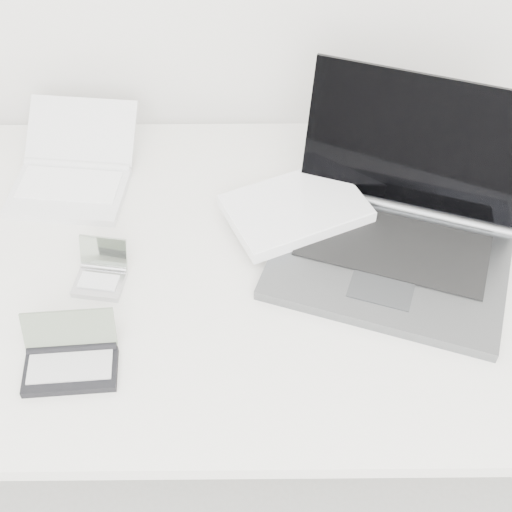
{
  "coord_description": "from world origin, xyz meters",
  "views": [
    {
      "loc": [
        -0.04,
        0.7,
        1.7
      ],
      "look_at": [
        -0.03,
        1.51,
        0.79
      ],
      "focal_mm": 50.0,
      "sensor_mm": 36.0,
      "label": 1
    }
  ],
  "objects_px": {
    "palmtop_charcoal": "(70,360)",
    "laptop_large": "(374,225)",
    "desk": "(272,278)",
    "netbook_open_white": "(72,175)"
  },
  "relations": [
    {
      "from": "palmtop_charcoal",
      "to": "laptop_large",
      "type": "bearing_deg",
      "value": 23.37
    },
    {
      "from": "desk",
      "to": "palmtop_charcoal",
      "type": "xyz_separation_m",
      "value": [
        -0.33,
        -0.22,
        0.06
      ]
    },
    {
      "from": "laptop_large",
      "to": "palmtop_charcoal",
      "type": "xyz_separation_m",
      "value": [
        -0.51,
        -0.27,
        -0.03
      ]
    },
    {
      "from": "desk",
      "to": "laptop_large",
      "type": "relative_size",
      "value": 2.79
    },
    {
      "from": "netbook_open_white",
      "to": "palmtop_charcoal",
      "type": "distance_m",
      "value": 0.44
    },
    {
      "from": "laptop_large",
      "to": "netbook_open_white",
      "type": "xyz_separation_m",
      "value": [
        -0.58,
        0.17,
        -0.02
      ]
    },
    {
      "from": "desk",
      "to": "palmtop_charcoal",
      "type": "relative_size",
      "value": 10.37
    },
    {
      "from": "laptop_large",
      "to": "palmtop_charcoal",
      "type": "distance_m",
      "value": 0.58
    },
    {
      "from": "netbook_open_white",
      "to": "palmtop_charcoal",
      "type": "bearing_deg",
      "value": -75.19
    },
    {
      "from": "laptop_large",
      "to": "netbook_open_white",
      "type": "distance_m",
      "value": 0.6
    }
  ]
}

